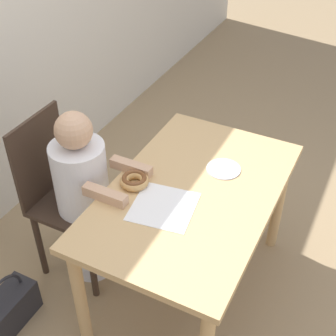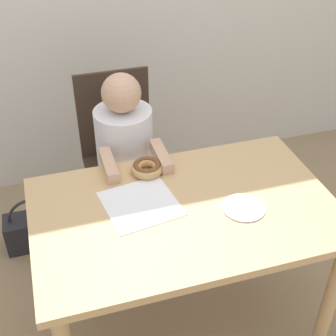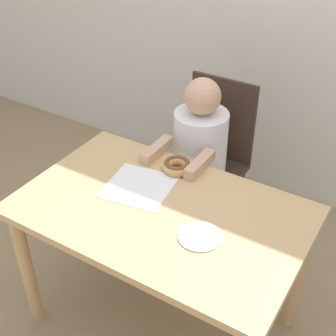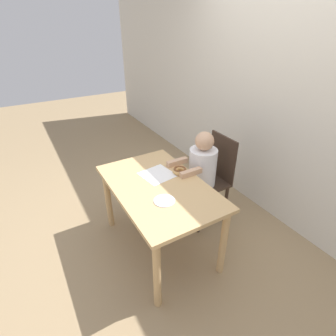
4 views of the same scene
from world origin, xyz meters
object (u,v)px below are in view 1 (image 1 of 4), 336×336
chair (66,198)px  handbag (8,309)px  donut (134,180)px  child_figure (85,201)px

chair → handbag: size_ratio=2.96×
handbag → chair: bearing=-6.3°
chair → handbag: bearing=173.7°
donut → child_figure: bearing=97.1°
child_figure → donut: child_figure is taller
child_figure → handbag: child_figure is taller
chair → child_figure: size_ratio=0.91×
chair → child_figure: bearing=-90.0°
handbag → donut: bearing=-41.0°
chair → donut: chair is taller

